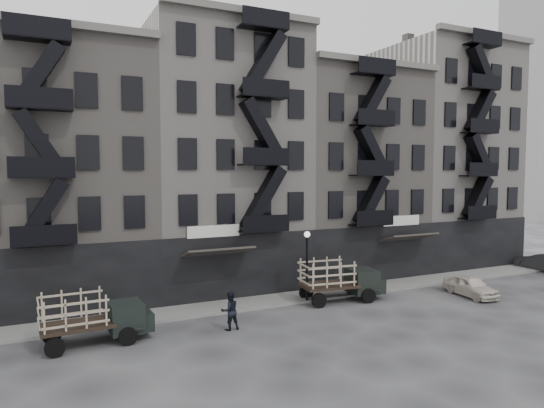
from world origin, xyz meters
name	(u,v)px	position (x,y,z in m)	size (l,w,h in m)	color
ground	(281,322)	(0.00, 0.00, 0.00)	(140.00, 140.00, 0.00)	#38383A
sidewalk	(253,303)	(0.00, 3.75, 0.07)	(55.00, 2.50, 0.15)	slate
building_midwest	(60,176)	(-10.00, 9.83, 7.50)	(10.00, 11.35, 16.20)	slate
building_center	(218,161)	(0.00, 9.82, 8.50)	(10.00, 11.35, 18.20)	#A19B94
building_mideast	(339,175)	(10.00, 9.83, 7.50)	(10.00, 11.35, 16.20)	slate
building_east	(437,157)	(20.00, 9.82, 9.00)	(10.00, 11.35, 19.20)	#A19B94
lamp_post	(307,256)	(3.00, 2.60, 2.78)	(0.36, 0.36, 4.28)	black
distant_tower	(538,4)	(60.00, 30.00, 33.76)	(8.00, 8.00, 66.00)	gray
stake_truck_west	(93,314)	(-9.11, 0.80, 1.38)	(4.92, 2.20, 2.42)	black
stake_truck_east	(340,277)	(4.99, 2.08, 1.46)	(5.30, 2.63, 2.56)	black
car_east	(471,286)	(13.00, -0.50, 0.64)	(1.52, 3.79, 1.29)	beige
pedestrian_mid	(230,311)	(-2.85, -0.01, 0.96)	(0.93, 0.73, 1.92)	black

